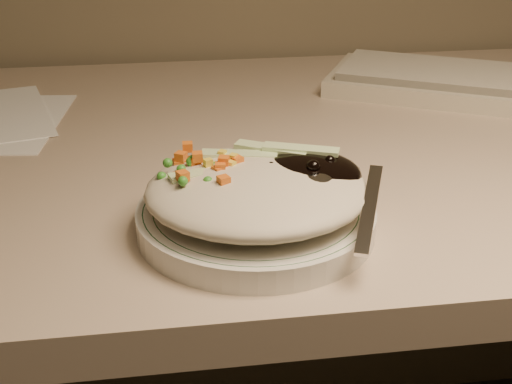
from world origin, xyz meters
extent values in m
cube|color=tan|center=(0.00, 1.38, 0.72)|extent=(1.40, 0.70, 0.04)
cylinder|color=silver|center=(-0.05, 1.16, 0.75)|extent=(0.21, 0.21, 0.02)
torus|color=#144723|center=(-0.05, 1.16, 0.76)|extent=(0.20, 0.20, 0.00)
torus|color=#144723|center=(-0.05, 1.16, 0.76)|extent=(0.18, 0.18, 0.00)
ellipsoid|color=#B4AA92|center=(-0.05, 1.16, 0.78)|extent=(0.19, 0.18, 0.04)
ellipsoid|color=black|center=(-0.01, 1.17, 0.79)|extent=(0.10, 0.09, 0.03)
ellipsoid|color=orange|center=(-0.10, 1.18, 0.78)|extent=(0.08, 0.08, 0.02)
sphere|color=black|center=(-0.04, 1.17, 0.79)|extent=(0.01, 0.01, 0.01)
sphere|color=black|center=(-0.01, 1.18, 0.79)|extent=(0.01, 0.01, 0.01)
sphere|color=black|center=(0.02, 1.17, 0.80)|extent=(0.01, 0.01, 0.01)
sphere|color=black|center=(0.01, 1.18, 0.79)|extent=(0.01, 0.01, 0.01)
sphere|color=black|center=(0.00, 1.16, 0.80)|extent=(0.01, 0.01, 0.01)
sphere|color=black|center=(-0.01, 1.17, 0.79)|extent=(0.01, 0.01, 0.01)
sphere|color=black|center=(0.00, 1.18, 0.79)|extent=(0.01, 0.01, 0.01)
cube|color=orange|center=(-0.10, 1.19, 0.80)|extent=(0.01, 0.01, 0.01)
cube|color=orange|center=(-0.08, 1.16, 0.79)|extent=(0.01, 0.01, 0.01)
cube|color=orange|center=(-0.11, 1.20, 0.80)|extent=(0.01, 0.01, 0.01)
cube|color=orange|center=(-0.08, 1.17, 0.80)|extent=(0.01, 0.01, 0.01)
cube|color=orange|center=(-0.08, 1.17, 0.80)|extent=(0.01, 0.01, 0.01)
cube|color=orange|center=(-0.11, 1.20, 0.79)|extent=(0.01, 0.01, 0.01)
cube|color=orange|center=(-0.10, 1.19, 0.80)|extent=(0.01, 0.01, 0.01)
cube|color=orange|center=(-0.08, 1.17, 0.80)|extent=(0.01, 0.01, 0.01)
cube|color=orange|center=(-0.07, 1.18, 0.80)|extent=(0.01, 0.01, 0.01)
cube|color=orange|center=(-0.11, 1.21, 0.80)|extent=(0.01, 0.01, 0.01)
cube|color=orange|center=(-0.11, 1.15, 0.80)|extent=(0.01, 0.01, 0.01)
cube|color=orange|center=(-0.08, 1.14, 0.80)|extent=(0.01, 0.01, 0.01)
cube|color=orange|center=(-0.12, 1.17, 0.79)|extent=(0.01, 0.01, 0.01)
cube|color=orange|center=(-0.11, 1.20, 0.79)|extent=(0.01, 0.01, 0.01)
sphere|color=#388C28|center=(-0.08, 1.18, 0.80)|extent=(0.01, 0.01, 0.01)
sphere|color=#388C28|center=(-0.11, 1.14, 0.80)|extent=(0.01, 0.01, 0.01)
sphere|color=#388C28|center=(-0.11, 1.18, 0.80)|extent=(0.01, 0.01, 0.01)
sphere|color=#388C28|center=(-0.12, 1.18, 0.80)|extent=(0.01, 0.01, 0.01)
sphere|color=#388C28|center=(-0.08, 1.18, 0.79)|extent=(0.01, 0.01, 0.01)
sphere|color=#388C28|center=(-0.08, 1.15, 0.79)|extent=(0.01, 0.01, 0.01)
sphere|color=#388C28|center=(-0.10, 1.17, 0.79)|extent=(0.01, 0.01, 0.01)
sphere|color=#388C28|center=(-0.10, 1.16, 0.79)|extent=(0.01, 0.01, 0.01)
sphere|color=#388C28|center=(-0.13, 1.17, 0.79)|extent=(0.01, 0.01, 0.01)
sphere|color=#388C28|center=(-0.10, 1.19, 0.80)|extent=(0.01, 0.01, 0.01)
sphere|color=#388C28|center=(-0.10, 1.19, 0.80)|extent=(0.01, 0.01, 0.01)
sphere|color=#388C28|center=(-0.11, 1.16, 0.79)|extent=(0.01, 0.01, 0.01)
sphere|color=#388C28|center=(-0.09, 1.15, 0.80)|extent=(0.01, 0.01, 0.01)
sphere|color=#388C28|center=(-0.06, 1.20, 0.79)|extent=(0.01, 0.01, 0.01)
cube|color=yellow|center=(-0.09, 1.18, 0.79)|extent=(0.01, 0.01, 0.01)
cube|color=yellow|center=(-0.07, 1.17, 0.80)|extent=(0.01, 0.01, 0.01)
cube|color=yellow|center=(-0.10, 1.19, 0.79)|extent=(0.01, 0.01, 0.01)
cube|color=yellow|center=(-0.09, 1.18, 0.80)|extent=(0.01, 0.01, 0.01)
cube|color=yellow|center=(-0.10, 1.17, 0.79)|extent=(0.01, 0.01, 0.01)
cube|color=yellow|center=(-0.07, 1.18, 0.80)|extent=(0.01, 0.01, 0.01)
cube|color=yellow|center=(-0.08, 1.20, 0.80)|extent=(0.01, 0.01, 0.01)
cube|color=yellow|center=(-0.09, 1.17, 0.79)|extent=(0.01, 0.01, 0.01)
cube|color=#B2D18C|center=(-0.06, 1.20, 0.80)|extent=(0.07, 0.03, 0.00)
cube|color=#B2D18C|center=(-0.03, 1.20, 0.80)|extent=(0.07, 0.05, 0.00)
cube|color=#B2D18C|center=(-0.09, 1.17, 0.80)|extent=(0.07, 0.03, 0.00)
cube|color=#B2D18C|center=(-0.01, 1.19, 0.80)|extent=(0.07, 0.04, 0.00)
cube|color=#B2D18C|center=(-0.05, 1.15, 0.79)|extent=(0.07, 0.02, 0.00)
ellipsoid|color=silver|center=(0.00, 1.15, 0.79)|extent=(0.05, 0.06, 0.01)
cube|color=silver|center=(0.03, 1.11, 0.78)|extent=(0.05, 0.11, 0.03)
cube|color=#BAB098|center=(0.33, 1.48, 0.75)|extent=(0.48, 0.36, 0.02)
cube|color=beige|center=(0.33, 1.48, 0.77)|extent=(0.44, 0.32, 0.01)
camera|label=1|loc=(-0.13, 0.62, 1.04)|focal=50.00mm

